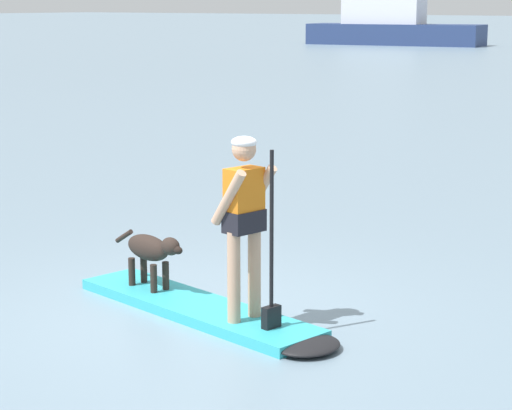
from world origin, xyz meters
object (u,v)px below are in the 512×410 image
object	(u,v)px
dog	(151,250)
person_paddler	(245,215)
paddleboard	(212,313)
moored_boat_starboard	(391,25)

from	to	relation	value
dog	person_paddler	bearing A→B (deg)	-10.69
paddleboard	dog	world-z (taller)	dog
person_paddler	moored_boat_starboard	bearing A→B (deg)	116.33
person_paddler	paddleboard	bearing A→B (deg)	169.31
paddleboard	person_paddler	distance (m)	1.13
paddleboard	dog	xyz separation A→B (m)	(-0.90, 0.17, 0.45)
dog	moored_boat_starboard	distance (m)	60.99
dog	moored_boat_starboard	size ratio (longest dim) A/B	0.08
moored_boat_starboard	person_paddler	bearing A→B (deg)	-63.67
paddleboard	moored_boat_starboard	bearing A→B (deg)	115.98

